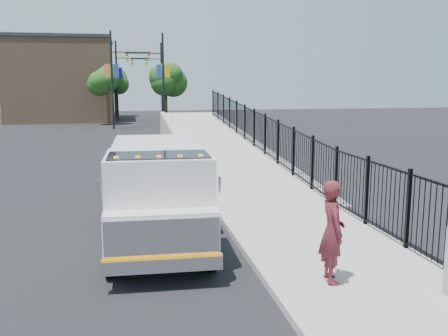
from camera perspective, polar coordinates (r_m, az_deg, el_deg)
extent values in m
plane|color=black|center=(11.02, 3.65, -10.82)|extent=(120.00, 120.00, 0.00)
cube|color=#9E998E|center=(9.95, 17.81, -13.24)|extent=(3.55, 12.00, 0.12)
cube|color=#ADAAA3|center=(9.21, 6.91, -14.60)|extent=(0.30, 12.00, 0.16)
cube|color=#9E998E|center=(26.69, -0.62, 1.44)|extent=(3.95, 24.06, 3.19)
cube|color=black|center=(23.02, 4.68, 2.33)|extent=(0.10, 28.00, 1.80)
cube|color=black|center=(13.09, -7.63, -5.18)|extent=(1.15, 6.38, 0.21)
cube|color=silver|center=(10.78, -7.42, -3.30)|extent=(2.26, 2.13, 1.87)
cube|color=silver|center=(9.77, -7.14, -7.51)|extent=(2.22, 0.73, 0.93)
cube|color=silver|center=(9.44, -7.06, -8.13)|extent=(2.15, 0.15, 0.79)
cube|color=silver|center=(9.53, -6.99, -10.94)|extent=(2.25, 0.24, 0.26)
cube|color=orange|center=(9.48, -7.00, -10.14)|extent=(2.24, 0.12, 0.06)
cube|color=black|center=(10.44, -7.45, -0.59)|extent=(2.09, 1.28, 0.79)
cube|color=silver|center=(14.07, -7.85, -0.23)|extent=(2.37, 4.00, 1.59)
cube|color=silver|center=(9.81, -14.13, -2.30)|extent=(0.06, 0.06, 0.33)
cube|color=silver|center=(9.88, -0.51, -1.92)|extent=(0.06, 0.06, 0.33)
cube|color=orange|center=(10.06, -12.23, 1.15)|extent=(0.10, 0.08, 0.06)
cube|color=orange|center=(10.05, -9.83, 1.21)|extent=(0.10, 0.08, 0.06)
cube|color=orange|center=(10.05, -7.44, 1.28)|extent=(0.10, 0.08, 0.06)
cube|color=orange|center=(10.07, -5.05, 1.34)|extent=(0.10, 0.08, 0.06)
cube|color=orange|center=(10.11, -2.67, 1.40)|extent=(0.10, 0.08, 0.06)
cylinder|color=black|center=(10.44, -12.64, -9.50)|extent=(0.33, 0.94, 0.93)
cylinder|color=black|center=(10.49, -1.76, -9.16)|extent=(0.33, 0.94, 0.93)
cylinder|color=black|center=(14.83, -11.61, -3.69)|extent=(0.33, 0.94, 0.93)
cylinder|color=black|center=(14.87, -4.03, -3.48)|extent=(0.33, 0.94, 0.93)
cylinder|color=black|center=(15.83, -11.46, -2.84)|extent=(0.33, 0.94, 0.93)
cylinder|color=black|center=(15.87, -4.36, -2.64)|extent=(0.33, 0.94, 0.93)
imported|color=#581A21|center=(9.66, 12.27, -7.11)|extent=(0.54, 0.76, 1.96)
cylinder|color=black|center=(42.69, -12.67, 9.72)|extent=(0.18, 0.18, 8.00)
cube|color=black|center=(42.75, -10.59, 12.87)|extent=(3.20, 0.08, 0.08)
cube|color=black|center=(42.77, -8.60, 12.46)|extent=(0.18, 0.22, 0.60)
cube|color=#29399B|center=(42.69, -12.23, 10.81)|extent=(0.45, 0.04, 1.10)
cube|color=orange|center=(42.71, -13.19, 10.77)|extent=(0.45, 0.04, 1.10)
cylinder|color=black|center=(44.06, -6.94, 9.88)|extent=(0.18, 0.18, 8.00)
cube|color=black|center=(44.04, -9.13, 12.82)|extent=(3.20, 0.08, 0.08)
cube|color=black|center=(43.99, -11.04, 12.31)|extent=(0.18, 0.22, 0.60)
cube|color=#E4B00D|center=(44.09, -6.50, 10.92)|extent=(0.45, 0.04, 1.10)
cube|color=#25438F|center=(44.04, -7.43, 10.91)|extent=(0.45, 0.04, 1.10)
cylinder|color=black|center=(52.96, -12.14, 9.70)|extent=(0.18, 0.18, 8.00)
cube|color=black|center=(53.01, -10.46, 12.25)|extent=(3.20, 0.08, 0.08)
cube|color=black|center=(53.03, -8.86, 11.91)|extent=(0.18, 0.22, 0.60)
cube|color=#20259B|center=(52.96, -11.79, 10.58)|extent=(0.45, 0.04, 1.10)
cube|color=#C67226|center=(52.97, -12.56, 10.55)|extent=(0.45, 0.04, 1.10)
cylinder|color=black|center=(54.66, -7.14, 9.84)|extent=(0.18, 0.18, 8.00)
cube|color=black|center=(54.62, -8.91, 12.21)|extent=(3.20, 0.08, 0.08)
cube|color=black|center=(54.57, -10.44, 11.80)|extent=(0.18, 0.22, 0.60)
cube|color=orange|center=(54.69, -6.79, 10.68)|extent=(0.45, 0.04, 1.10)
cube|color=#2B2EA2|center=(54.64, -7.53, 10.67)|extent=(0.45, 0.04, 1.10)
cylinder|color=#382314|center=(46.93, -13.06, 6.75)|extent=(0.36, 0.36, 3.20)
sphere|color=#194714|center=(46.88, -13.17, 9.68)|extent=(2.31, 2.31, 2.31)
cylinder|color=#382314|center=(48.53, -6.67, 7.03)|extent=(0.36, 0.36, 3.20)
sphere|color=#194714|center=(48.48, -6.73, 9.86)|extent=(2.54, 2.54, 2.54)
cylinder|color=#382314|center=(58.49, -12.24, 7.33)|extent=(0.36, 0.36, 3.20)
sphere|color=#194714|center=(58.44, -12.33, 9.68)|extent=(2.69, 2.69, 2.69)
cube|color=#8C664C|center=(54.34, -18.00, 9.44)|extent=(10.00, 10.00, 8.00)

